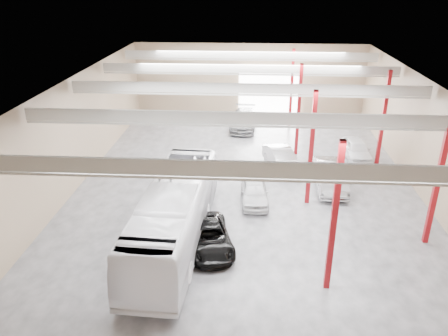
# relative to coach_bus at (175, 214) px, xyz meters

# --- Properties ---
(depot_shell) EXTENTS (22.12, 32.12, 7.06)m
(depot_shell) POSITION_rel_coach_bus_xyz_m (3.63, 7.34, 3.32)
(depot_shell) COLOR #403F44
(depot_shell) RESTS_ON ground
(coach_bus) EXTENTS (3.37, 12.04, 3.32)m
(coach_bus) POSITION_rel_coach_bus_xyz_m (0.00, 0.00, 0.00)
(coach_bus) COLOR white
(coach_bus) RESTS_ON ground
(black_sedan) EXTENTS (3.12, 4.94, 1.27)m
(black_sedan) POSITION_rel_coach_bus_xyz_m (1.80, -0.43, -1.02)
(black_sedan) COLOR black
(black_sedan) RESTS_ON ground
(car_row_a) EXTENTS (1.84, 4.11, 1.37)m
(car_row_a) POSITION_rel_coach_bus_xyz_m (4.07, 4.77, -0.98)
(car_row_a) COLOR silver
(car_row_a) RESTS_ON ground
(car_row_b) EXTENTS (2.78, 4.73, 1.47)m
(car_row_b) POSITION_rel_coach_bus_xyz_m (6.00, 9.97, -0.92)
(car_row_b) COLOR silver
(car_row_b) RESTS_ON ground
(car_row_c) EXTENTS (2.50, 5.61, 1.60)m
(car_row_c) POSITION_rel_coach_bus_xyz_m (3.07, 18.85, -0.86)
(car_row_c) COLOR slate
(car_row_c) RESTS_ON ground
(car_right_near) EXTENTS (1.88, 5.14, 1.68)m
(car_right_near) POSITION_rel_coach_bus_xyz_m (9.00, 7.04, -0.82)
(car_right_near) COLOR #9E9FA3
(car_right_near) RESTS_ON ground
(car_right_far) EXTENTS (1.85, 4.29, 1.44)m
(car_right_far) POSITION_rel_coach_bus_xyz_m (11.80, 12.24, -0.94)
(car_right_far) COLOR white
(car_right_far) RESTS_ON ground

